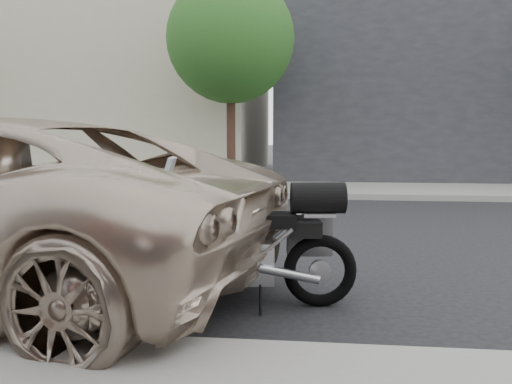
# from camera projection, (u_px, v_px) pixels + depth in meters

# --- Properties ---
(ground) EXTENTS (120.00, 120.00, 0.00)m
(ground) POSITION_uv_depth(u_px,v_px,m) (301.00, 243.00, 7.63)
(ground) COLOR black
(ground) RESTS_ON ground
(far_sidewalk) EXTENTS (44.00, 3.00, 0.15)m
(far_sidewalk) POSITION_uv_depth(u_px,v_px,m) (304.00, 190.00, 14.04)
(far_sidewalk) COLOR gray
(far_sidewalk) RESTS_ON ground
(far_building_dark) EXTENTS (16.00, 11.00, 7.00)m
(far_building_dark) POSITION_uv_depth(u_px,v_px,m) (483.00, 86.00, 19.83)
(far_building_dark) COLOR #27272C
(far_building_dark) RESTS_ON ground
(far_building_cream) EXTENTS (14.00, 11.00, 8.00)m
(far_building_cream) POSITION_uv_depth(u_px,v_px,m) (96.00, 78.00, 21.41)
(far_building_cream) COLOR #ABA589
(far_building_cream) RESTS_ON ground
(street_tree_mid) EXTENTS (3.40, 3.40, 5.70)m
(street_tree_mid) POSITION_uv_depth(u_px,v_px,m) (231.00, 39.00, 13.27)
(street_tree_mid) COLOR #3B251A
(street_tree_mid) RESTS_ON far_sidewalk
(motorcycle) EXTENTS (2.29, 0.91, 1.45)m
(motorcycle) POSITION_uv_depth(u_px,v_px,m) (254.00, 242.00, 4.78)
(motorcycle) COLOR black
(motorcycle) RESTS_ON ground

